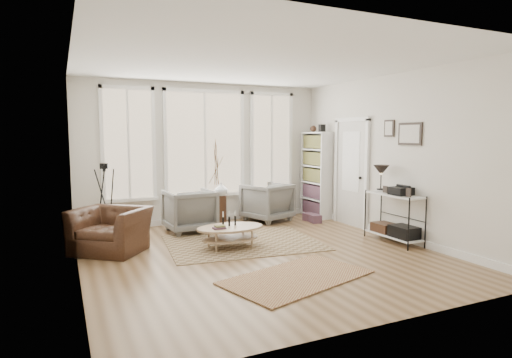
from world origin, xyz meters
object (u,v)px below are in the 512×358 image
bookcase (316,174)px  side_table (216,185)px  armchair_right (267,202)px  accent_chair (110,230)px  armchair_left (189,211)px  coffee_table (230,231)px  low_shelf (394,213)px

bookcase → side_table: bookcase is taller
armchair_right → accent_chair: armchair_right is taller
armchair_left → armchair_right: (1.79, 0.32, 0.00)m
bookcase → armchair_left: 3.07m
armchair_right → armchair_left: bearing=-10.6°
side_table → accent_chair: 2.58m
bookcase → coffee_table: (-2.74, -1.71, -0.68)m
bookcase → side_table: (-2.33, 0.12, -0.13)m
armchair_left → accent_chair: bearing=26.6°
accent_chair → low_shelf: bearing=20.5°
bookcase → coffee_table: 3.30m
armchair_right → bookcase: bearing=157.6°
bookcase → low_shelf: bearing=-91.3°
armchair_left → side_table: bearing=-152.5°
bookcase → low_shelf: (-0.06, -2.52, -0.44)m
coffee_table → bookcase: bearing=31.9°
side_table → accent_chair: side_table is taller
coffee_table → accent_chair: size_ratio=1.06×
bookcase → armchair_left: bookcase is taller
low_shelf → armchair_left: low_shelf is taller
low_shelf → coffee_table: size_ratio=1.16×
coffee_table → armchair_right: bearing=48.9°
bookcase → accent_chair: (-4.53, -1.13, -0.61)m
low_shelf → armchair_right: low_shelf is taller
low_shelf → bookcase: bearing=88.7°
coffee_table → side_table: (0.42, 1.83, 0.55)m
bookcase → coffee_table: size_ratio=1.83×
low_shelf → coffee_table: 2.81m
bookcase → accent_chair: size_ratio=1.94×
armchair_left → accent_chair: 1.75m
armchair_left → coffee_table: bearing=97.8°
coffee_table → armchair_left: (-0.27, 1.43, 0.13)m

